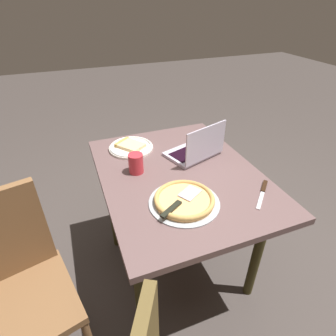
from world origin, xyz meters
The scene contains 8 objects.
ground_plane centered at (0.00, 0.00, 0.00)m, with size 12.00×12.00×0.00m, color #3F3734.
dining_table centered at (0.00, 0.00, 0.67)m, with size 1.06×0.82×0.77m.
laptop centered at (-0.12, 0.15, 0.82)m, with size 0.29×0.34×0.21m.
pizza_plate centered at (-0.35, -0.18, 0.78)m, with size 0.27×0.27×0.04m.
pizza_tray centered at (0.24, -0.08, 0.79)m, with size 0.33×0.33×0.04m.
table_knife centered at (0.30, 0.31, 0.77)m, with size 0.17×0.18×0.01m.
drink_cup centered at (-0.09, -0.21, 0.83)m, with size 0.08×0.08×0.11m.
chair_far centered at (0.20, -0.85, 0.53)m, with size 0.51×0.51×0.93m.
Camera 1 is at (1.10, -0.49, 1.58)m, focal length 29.05 mm.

